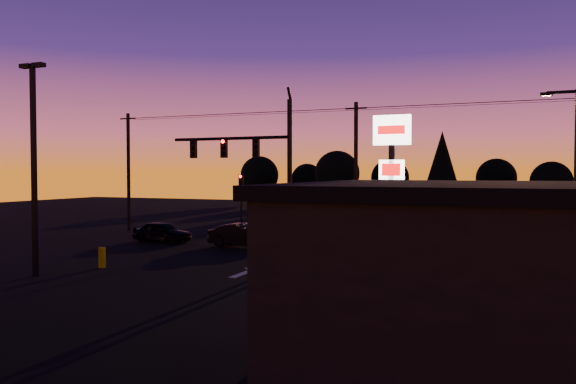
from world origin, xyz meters
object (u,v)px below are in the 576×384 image
Objects in this scene: suv_parked at (367,291)px; car_left at (162,232)px; bollard at (102,257)px; pylon_sign at (392,162)px; parking_lot_light at (34,154)px; secondary_signal at (241,197)px; traffic_signal_mast at (260,163)px; streetlight at (574,174)px; car_mid at (243,236)px.

car_left is at bearing 137.88° from suv_parked.
suv_parked is at bearing -15.29° from bollard.
pylon_sign is 6.84m from suv_parked.
secondary_signal is at bearing 80.21° from parking_lot_light.
bollard is (-1.36, -11.64, -2.38)m from secondary_signal.
pylon_sign is 1.73× the size of car_left.
secondary_signal is (-4.90, 7.49, -2.07)m from traffic_signal_mast.
pylon_sign is 18.45m from car_left.
parking_lot_light is at bearing -158.35° from streetlight.
secondary_signal is at bearing 162.44° from streetlight.
secondary_signal reaches higher than suv_parked.
traffic_signal_mast is at bearing 43.37° from parking_lot_light.
secondary_signal is 11.95m from bollard.
streetlight is (6.91, 4.00, -0.49)m from pylon_sign.
car_mid is (5.94, -0.23, 0.04)m from car_left.
car_mid is at bearing -89.93° from car_left.
traffic_signal_mast is at bearing -56.81° from secondary_signal.
traffic_signal_mast reaches higher than streetlight.
pylon_sign is 1.27× the size of suv_parked.
parking_lot_light reaches higher than pylon_sign.
bollard is 9.54m from car_left.
car_left is at bearing -149.32° from secondary_signal.
streetlight is 1.50× the size of suv_parked.
bollard is at bearing -172.96° from pylon_sign.
suv_parked is (14.88, -0.91, -4.53)m from parking_lot_light.
traffic_signal_mast reaches higher than secondary_signal.
car_left is at bearing 108.31° from bollard.
traffic_signal_mast is 9.19m from secondary_signal.
pylon_sign is at bearing -112.04° from car_left.
parking_lot_light is at bearing 171.83° from suv_parked.
streetlight reaches higher than secondary_signal.
car_mid is (4.09, 11.67, -4.56)m from parking_lot_light.
parking_lot_light is 9.54× the size of bollard.
parking_lot_light is 1.34× the size of pylon_sign.
streetlight is 21.40m from bollard.
suv_parked is (7.48, -7.90, -4.19)m from traffic_signal_mast.
car_left is at bearing 171.68° from streetlight.
streetlight is (14.01, 1.51, -0.52)m from traffic_signal_mast.
traffic_signal_mast is at bearing 33.51° from bollard.
streetlight is at bearing 6.14° from traffic_signal_mast.
parking_lot_light reaches higher than car_left.
secondary_signal is at bearing -57.00° from car_left.
bollard is (1.14, 2.85, -4.79)m from parking_lot_light.
traffic_signal_mast is 14.10m from streetlight.
streetlight reaches higher than suv_parked.
secondary_signal is at bearing 83.35° from bollard.
parking_lot_light is 13.18m from car_mid.
secondary_signal is 0.48× the size of parking_lot_light.
parking_lot_light is at bearing 166.87° from car_mid.
bollard is 0.24× the size of car_left.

